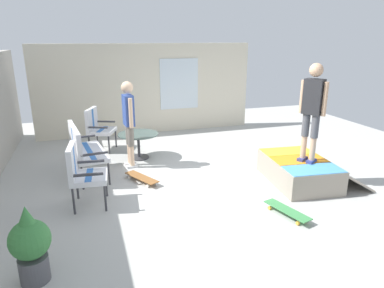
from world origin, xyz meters
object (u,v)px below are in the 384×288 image
skate_ramp (300,170)px  patio_chair_by_wall (81,170)px  person_watching (129,118)px  person_skater (313,106)px  potted_plant (30,244)px  skateboard_by_bench (142,178)px  patio_chair_near_house (97,125)px  skateboard_spare (287,211)px  patio_bench (82,147)px  patio_table (138,141)px

skate_ramp → patio_chair_by_wall: 3.90m
person_watching → person_skater: person_skater is taller
patio_chair_by_wall → potted_plant: bearing=162.3°
patio_chair_by_wall → skateboard_by_bench: (0.66, -1.04, -0.53)m
person_skater → patio_chair_near_house: bearing=47.5°
patio_chair_by_wall → skateboard_spare: bearing=-113.6°
skateboard_spare → patio_bench: bearing=49.0°
patio_chair_near_house → person_skater: person_skater is taller
skate_ramp → patio_table: 3.48m
skate_ramp → skateboard_by_bench: skate_ramp is taller
patio_bench → potted_plant: patio_bench is taller
person_watching → skateboard_spare: size_ratio=2.16×
person_skater → skateboard_by_bench: (1.01, 2.86, -1.39)m
patio_chair_near_house → patio_chair_by_wall: same height
patio_bench → patio_chair_near_house: same height
skateboard_spare → skateboard_by_bench: bearing=44.4°
patio_chair_by_wall → skateboard_spare: 3.25m
skate_ramp → patio_chair_near_house: patio_chair_near_house is taller
skate_ramp → skateboard_spare: skate_ramp is taller
patio_chair_near_house → potted_plant: size_ratio=1.11×
patio_chair_near_house → skateboard_by_bench: bearing=-163.3°
potted_plant → skateboard_by_bench: bearing=-33.9°
patio_table → skate_ramp: bearing=-130.1°
skate_ramp → skateboard_by_bench: 2.97m
patio_chair_by_wall → skateboard_by_bench: patio_chair_by_wall is taller
skate_ramp → person_watching: 3.50m
person_skater → skateboard_by_bench: size_ratio=2.18×
patio_chair_near_house → potted_plant: (-4.59, 0.92, -0.15)m
person_watching → skateboard_spare: person_watching is taller
patio_table → potted_plant: bearing=154.7°
potted_plant → patio_table: bearing=-25.3°
skateboard_spare → skate_ramp: bearing=-41.4°
skate_ramp → patio_bench: patio_bench is taller
patio_bench → patio_chair_by_wall: 1.24m
skate_ramp → skateboard_spare: (-1.06, 0.93, -0.14)m
skate_ramp → patio_table: patio_table is taller
patio_table → skateboard_spare: patio_table is taller
skateboard_by_bench → potted_plant: (-2.37, 1.59, 0.38)m
skateboard_by_bench → skate_ramp: bearing=-107.3°
skateboard_by_bench → skateboard_spare: same height
patio_table → person_watching: bearing=152.5°
person_skater → potted_plant: bearing=106.9°
skate_ramp → person_skater: bearing=-165.9°
skate_ramp → person_watching: (1.78, 2.90, 0.82)m
skateboard_spare → person_watching: bearing=34.8°
patio_table → person_skater: 3.74m
person_watching → potted_plant: (-3.26, 1.52, -0.58)m
skateboard_spare → potted_plant: 3.53m
patio_table → person_watching: (-0.46, 0.24, 0.64)m
potted_plant → person_skater: bearing=-73.1°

